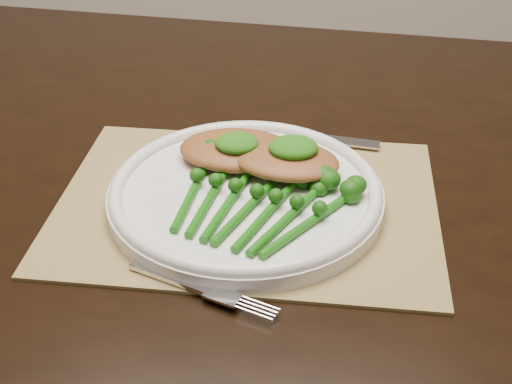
{
  "coord_description": "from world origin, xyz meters",
  "views": [
    {
      "loc": [
        0.17,
        -0.71,
        1.2
      ],
      "look_at": [
        0.15,
        -0.09,
        0.78
      ],
      "focal_mm": 50.0,
      "sensor_mm": 36.0,
      "label": 1
    }
  ],
  "objects_px": {
    "placemat": "(247,204)",
    "chicken_fillet_left": "(238,150)",
    "dining_table": "(237,367)",
    "broccolini_bundle": "(247,208)",
    "dinner_plate": "(246,193)"
  },
  "relations": [
    {
      "from": "broccolini_bundle",
      "to": "dinner_plate",
      "type": "bearing_deg",
      "value": 118.96
    },
    {
      "from": "dinner_plate",
      "to": "chicken_fillet_left",
      "type": "height_order",
      "value": "chicken_fillet_left"
    },
    {
      "from": "placemat",
      "to": "chicken_fillet_left",
      "type": "relative_size",
      "value": 3.08
    },
    {
      "from": "dining_table",
      "to": "broccolini_bundle",
      "type": "bearing_deg",
      "value": -70.87
    },
    {
      "from": "dining_table",
      "to": "dinner_plate",
      "type": "bearing_deg",
      "value": -69.14
    },
    {
      "from": "dining_table",
      "to": "dinner_plate",
      "type": "distance_m",
      "value": 0.4
    },
    {
      "from": "chicken_fillet_left",
      "to": "placemat",
      "type": "bearing_deg",
      "value": -72.5
    },
    {
      "from": "dining_table",
      "to": "broccolini_bundle",
      "type": "height_order",
      "value": "broccolini_bundle"
    },
    {
      "from": "placemat",
      "to": "chicken_fillet_left",
      "type": "distance_m",
      "value": 0.07
    },
    {
      "from": "broccolini_bundle",
      "to": "chicken_fillet_left",
      "type": "bearing_deg",
      "value": 122.32
    },
    {
      "from": "dining_table",
      "to": "broccolini_bundle",
      "type": "distance_m",
      "value": 0.43
    },
    {
      "from": "placemat",
      "to": "broccolini_bundle",
      "type": "height_order",
      "value": "broccolini_bundle"
    },
    {
      "from": "dinner_plate",
      "to": "placemat",
      "type": "bearing_deg",
      "value": 48.2
    },
    {
      "from": "placemat",
      "to": "dinner_plate",
      "type": "relative_size",
      "value": 1.38
    },
    {
      "from": "dinner_plate",
      "to": "broccolini_bundle",
      "type": "distance_m",
      "value": 0.04
    }
  ]
}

